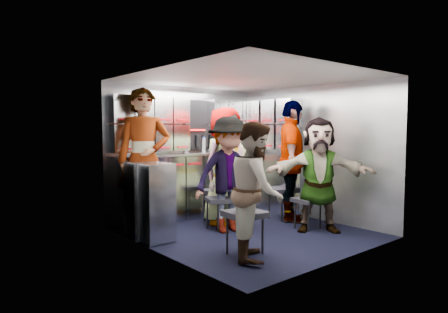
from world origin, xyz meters
TOP-DOWN VIEW (x-y plane):
  - floor at (0.00, 0.00)m, footprint 3.00×3.00m
  - wall_back at (0.00, 1.50)m, footprint 2.80×0.04m
  - wall_left at (-1.40, 0.00)m, footprint 0.04×3.00m
  - wall_right at (1.40, 0.00)m, footprint 0.04×3.00m
  - ceiling at (0.00, 0.00)m, footprint 2.80×3.00m
  - cart_bank_back at (0.00, 1.29)m, footprint 2.68×0.38m
  - cart_bank_left at (-1.19, 0.56)m, footprint 0.38×0.76m
  - counter at (0.00, 1.29)m, footprint 2.68×0.42m
  - locker_bank_back at (0.00, 1.35)m, footprint 2.68×0.28m
  - locker_bank_right at (1.25, 0.70)m, footprint 0.28×1.00m
  - right_cabinet at (1.25, 0.60)m, footprint 0.28×1.20m
  - coffee_niche at (0.18, 1.41)m, footprint 0.46×0.16m
  - red_latch_strip at (0.00, 1.09)m, footprint 2.60×0.02m
  - jump_seat_near_left at (-0.66, -0.67)m, footprint 0.46×0.44m
  - jump_seat_mid_left at (-0.16, 0.38)m, footprint 0.49×0.48m
  - jump_seat_center at (0.10, 0.76)m, footprint 0.50×0.48m
  - jump_seat_mid_right at (0.99, 0.24)m, footprint 0.53×0.52m
  - jump_seat_near_right at (0.81, -0.40)m, footprint 0.40×0.38m
  - attendant_standing at (-1.05, 0.95)m, footprint 0.86×0.73m
  - attendant_arc_a at (-0.66, -0.85)m, footprint 0.91×0.92m
  - attendant_arc_b at (-0.16, 0.20)m, footprint 1.12×0.77m
  - attendant_arc_c at (0.10, 0.58)m, footprint 0.92×0.67m
  - attendant_arc_d at (0.99, 0.06)m, footprint 1.11×1.07m
  - attendant_arc_e at (0.81, -0.58)m, footprint 1.37×1.37m
  - bottle_left at (-0.82, 1.24)m, footprint 0.07×0.07m
  - bottle_mid at (-0.15, 1.24)m, footprint 0.06×0.06m
  - bottle_right at (0.20, 1.24)m, footprint 0.06×0.06m
  - cup_left at (-1.00, 1.23)m, footprint 0.08×0.08m
  - cup_right at (0.57, 1.23)m, footprint 0.07×0.07m

SIDE VIEW (x-z plane):
  - floor at x=0.00m, z-range 0.00..0.00m
  - jump_seat_near_right at x=0.81m, z-range 0.17..0.61m
  - jump_seat_mid_left at x=-0.16m, z-range 0.17..0.62m
  - jump_seat_near_left at x=-0.66m, z-range 0.19..0.68m
  - jump_seat_center at x=0.10m, z-range 0.19..0.69m
  - jump_seat_mid_right at x=0.99m, z-range 0.19..0.69m
  - cart_bank_back at x=0.00m, z-range 0.00..0.99m
  - cart_bank_left at x=-1.19m, z-range 0.00..0.99m
  - right_cabinet at x=1.25m, z-range 0.00..1.00m
  - attendant_arc_a at x=-0.66m, z-range 0.00..1.50m
  - attendant_arc_e at x=0.81m, z-range 0.00..1.58m
  - attendant_arc_b at x=-0.16m, z-range 0.00..1.59m
  - attendant_arc_c at x=0.10m, z-range 0.00..1.74m
  - red_latch_strip at x=0.00m, z-range 0.86..0.90m
  - attendant_arc_d at x=0.99m, z-range 0.00..1.86m
  - attendant_standing at x=-1.05m, z-range 0.00..1.99m
  - counter at x=0.00m, z-range 1.00..1.03m
  - wall_back at x=0.00m, z-range 0.00..2.10m
  - wall_left at x=-1.40m, z-range 0.00..2.10m
  - wall_right at x=1.40m, z-range 0.00..2.10m
  - cup_right at x=0.57m, z-range 1.03..1.13m
  - cup_left at x=-1.00m, z-range 1.03..1.14m
  - bottle_right at x=0.20m, z-range 1.03..1.27m
  - bottle_mid at x=-0.15m, z-range 1.03..1.29m
  - bottle_left at x=-0.82m, z-range 1.03..1.31m
  - coffee_niche at x=0.18m, z-range 1.05..1.89m
  - locker_bank_back at x=0.00m, z-range 1.08..1.90m
  - locker_bank_right at x=1.25m, z-range 1.08..1.90m
  - ceiling at x=0.00m, z-range 2.09..2.11m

